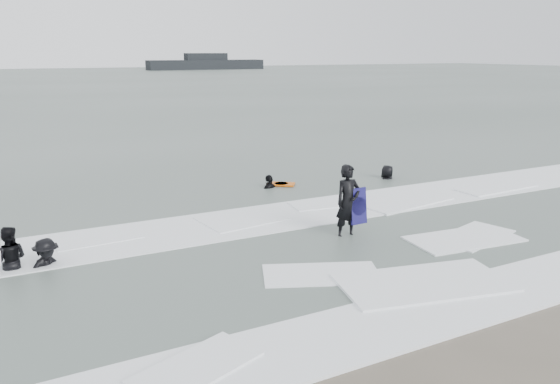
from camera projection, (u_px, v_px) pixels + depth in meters
name	position (u px, v px, depth m)	size (l,w,h in m)	color
ground	(395.00, 304.00, 10.63)	(320.00, 320.00, 0.00)	brown
sea	(49.00, 84.00, 79.74)	(320.00, 320.00, 0.00)	#47544C
surfer_centre	(347.00, 238.00, 14.41)	(0.72, 0.47, 1.98)	black
surfer_wading	(11.00, 270.00, 12.25)	(0.77, 0.60, 1.58)	black
surfer_breaker	(48.00, 269.00, 12.35)	(1.01, 0.58, 1.56)	black
surfer_right_near	(270.00, 189.00, 19.48)	(0.98, 0.41, 1.67)	black
surfer_right_far	(387.00, 180.00, 20.85)	(0.84, 0.55, 1.72)	black
surf_foam	(303.00, 244.00, 13.81)	(30.03, 9.06, 0.09)	white
bodyboards	(228.00, 209.00, 15.27)	(10.13, 6.37, 1.25)	#120F48
vessel_horizon	(206.00, 64.00, 143.30)	(30.74, 5.49, 4.17)	black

